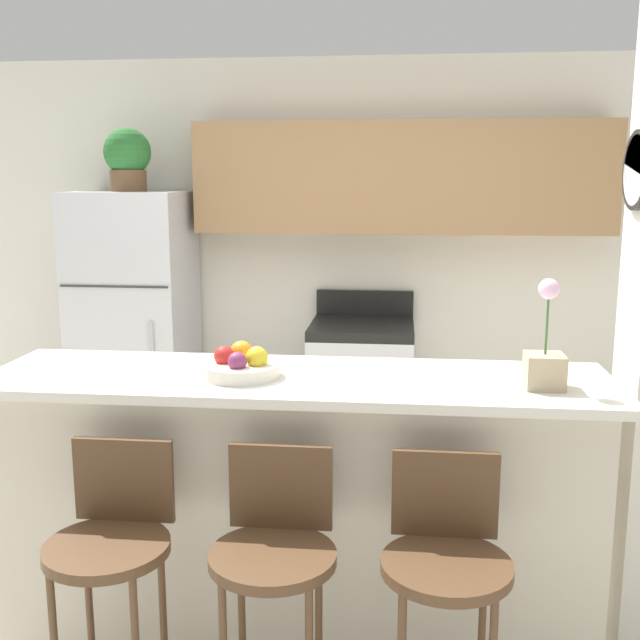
% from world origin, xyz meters
% --- Properties ---
extents(wall_back, '(5.60, 0.38, 2.55)m').
position_xyz_m(wall_back, '(0.14, 2.25, 1.48)').
color(wall_back, silver).
rests_on(wall_back, ground_plane).
extents(counter_bar, '(2.27, 0.62, 1.09)m').
position_xyz_m(counter_bar, '(0.00, 0.00, 0.55)').
color(counter_bar, beige).
rests_on(counter_bar, ground_plane).
extents(refrigerator, '(0.69, 0.67, 1.71)m').
position_xyz_m(refrigerator, '(-1.31, 1.94, 0.86)').
color(refrigerator, silver).
rests_on(refrigerator, ground_plane).
extents(stove_range, '(0.64, 0.66, 1.07)m').
position_xyz_m(stove_range, '(0.14, 1.95, 0.46)').
color(stove_range, silver).
rests_on(stove_range, ground_plane).
extents(bar_stool_left, '(0.39, 0.39, 0.96)m').
position_xyz_m(bar_stool_left, '(-0.52, -0.50, 0.64)').
color(bar_stool_left, '#4C331E').
rests_on(bar_stool_left, ground_plane).
extents(bar_stool_mid, '(0.39, 0.39, 0.96)m').
position_xyz_m(bar_stool_mid, '(0.00, -0.50, 0.64)').
color(bar_stool_mid, '#4C331E').
rests_on(bar_stool_mid, ground_plane).
extents(bar_stool_right, '(0.39, 0.39, 0.96)m').
position_xyz_m(bar_stool_right, '(0.52, -0.50, 0.64)').
color(bar_stool_right, '#4C331E').
rests_on(bar_stool_right, ground_plane).
extents(potted_plant_on_fridge, '(0.29, 0.29, 0.38)m').
position_xyz_m(potted_plant_on_fridge, '(-1.31, 1.94, 1.92)').
color(potted_plant_on_fridge, brown).
rests_on(potted_plant_on_fridge, refrigerator).
extents(orchid_vase, '(0.13, 0.13, 0.38)m').
position_xyz_m(orchid_vase, '(0.86, -0.07, 1.19)').
color(orchid_vase, tan).
rests_on(orchid_vase, counter_bar).
extents(fruit_bowl, '(0.28, 0.28, 0.12)m').
position_xyz_m(fruit_bowl, '(-0.19, -0.04, 1.13)').
color(fruit_bowl, silver).
rests_on(fruit_bowl, counter_bar).
extents(trash_bin, '(0.28, 0.28, 0.38)m').
position_xyz_m(trash_bin, '(-0.75, 1.71, 0.19)').
color(trash_bin, black).
rests_on(trash_bin, ground_plane).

